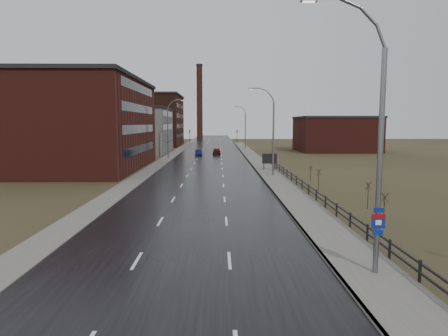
{
  "coord_description": "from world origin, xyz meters",
  "views": [
    {
      "loc": [
        1.77,
        -15.19,
        6.84
      ],
      "look_at": [
        2.23,
        18.97,
        3.0
      ],
      "focal_mm": 32.0,
      "sensor_mm": 36.0,
      "label": 1
    }
  ],
  "objects_px": {
    "streetlight_main": "(373,141)",
    "billboard": "(269,159)",
    "car_far": "(217,151)",
    "car_near": "(199,153)"
  },
  "relations": [
    {
      "from": "streetlight_main",
      "to": "car_far",
      "type": "height_order",
      "value": "streetlight_main"
    },
    {
      "from": "streetlight_main",
      "to": "billboard",
      "type": "relative_size",
      "value": 4.85
    },
    {
      "from": "streetlight_main",
      "to": "billboard",
      "type": "height_order",
      "value": "streetlight_main"
    },
    {
      "from": "streetlight_main",
      "to": "car_near",
      "type": "bearing_deg",
      "value": 99.33
    },
    {
      "from": "billboard",
      "to": "car_far",
      "type": "relative_size",
      "value": 0.58
    },
    {
      "from": "car_near",
      "to": "car_far",
      "type": "xyz_separation_m",
      "value": [
        3.76,
        3.36,
        0.08
      ]
    },
    {
      "from": "streetlight_main",
      "to": "car_far",
      "type": "xyz_separation_m",
      "value": [
        -7.14,
        69.73,
        -5.33
      ]
    },
    {
      "from": "streetlight_main",
      "to": "billboard",
      "type": "bearing_deg",
      "value": 89.1
    },
    {
      "from": "car_near",
      "to": "car_far",
      "type": "distance_m",
      "value": 5.04
    },
    {
      "from": "car_near",
      "to": "streetlight_main",
      "type": "bearing_deg",
      "value": -82.38
    }
  ]
}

